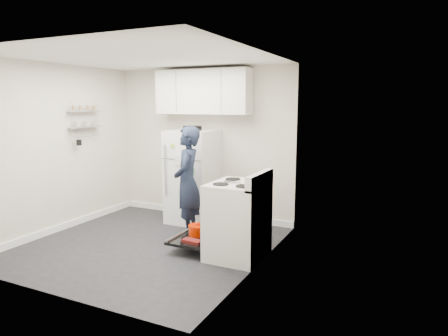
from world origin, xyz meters
The scene contains 7 objects.
room centered at (-0.03, 0.03, 1.21)m, with size 3.21×3.21×2.51m.
electric_range centered at (1.26, 0.15, 0.47)m, with size 0.66×0.76×1.10m.
open_oven_door centered at (0.67, 0.19, 0.18)m, with size 0.55×0.71×0.21m.
refrigerator centered at (0.00, 1.25, 0.75)m, with size 0.72×0.74×1.57m.
upper_cabinets centered at (0.10, 1.43, 2.10)m, with size 1.60×0.33×0.70m, color silver.
wall_shelf_rack centered at (-1.52, 0.49, 1.68)m, with size 0.14×0.60×0.61m.
person centered at (0.30, 0.57, 0.80)m, with size 0.58×0.38×1.60m, color #171F33.
Camera 1 is at (3.20, -4.27, 1.91)m, focal length 32.00 mm.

